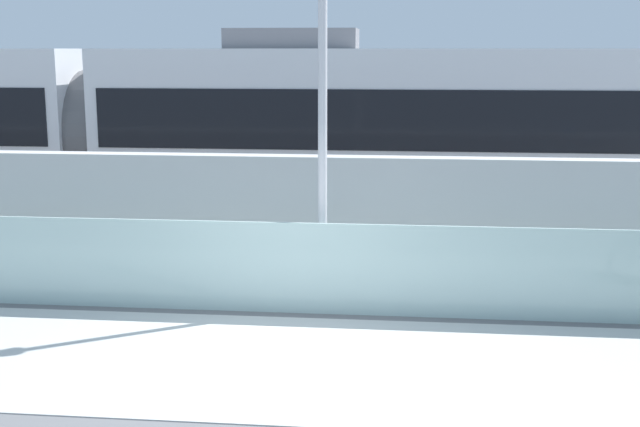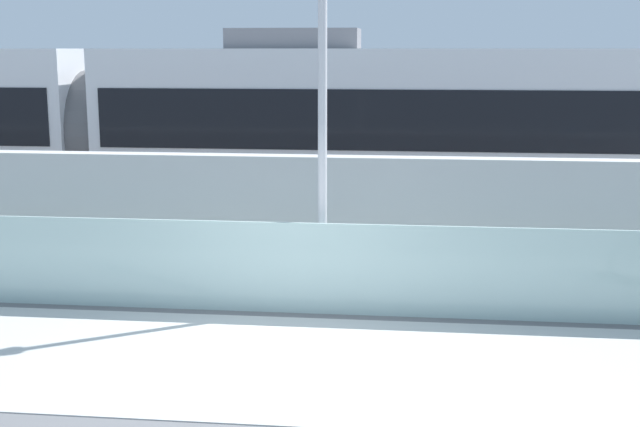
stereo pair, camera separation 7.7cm
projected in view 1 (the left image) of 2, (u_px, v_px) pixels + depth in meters
ground_plane at (272, 363)px, 9.42m from camera, size 200.00×200.00×0.00m
bike_path_deck at (272, 362)px, 9.42m from camera, size 32.00×3.20×0.01m
glass_parapet at (294, 268)px, 11.11m from camera, size 32.00×0.05×1.22m
concrete_barrier_wall at (310, 217)px, 12.80m from camera, size 32.00×0.36×1.87m
tram_rail_near at (327, 241)px, 15.40m from camera, size 32.00×0.08×0.01m
tram_rail_far at (334, 225)px, 16.80m from camera, size 32.00×0.08×0.01m
tram at (98, 131)px, 16.21m from camera, size 22.56×2.54×3.81m
lamp_post_antenna at (323, 61)px, 10.85m from camera, size 0.28×0.28×5.20m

